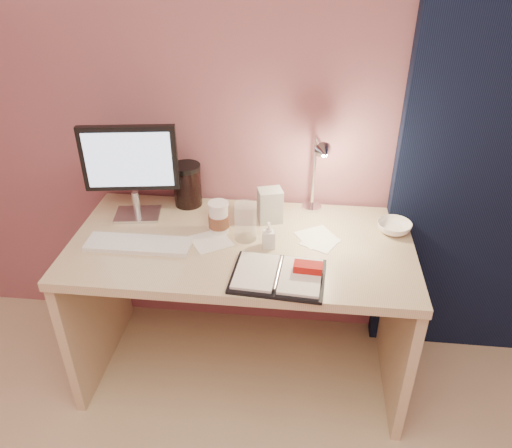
# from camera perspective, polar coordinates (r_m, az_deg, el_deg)

# --- Properties ---
(room) EXTENTS (3.50, 3.50, 3.50)m
(room) POSITION_cam_1_polar(r_m,az_deg,el_deg) (2.24, 24.69, 9.82)
(room) COLOR #C6B28E
(room) RESTS_ON ground
(desk) EXTENTS (1.40, 0.70, 0.73)m
(desk) POSITION_cam_1_polar(r_m,az_deg,el_deg) (2.23, -1.35, -5.83)
(desk) COLOR #CDB491
(desk) RESTS_ON ground
(monitor) EXTENTS (0.40, 0.17, 0.42)m
(monitor) POSITION_cam_1_polar(r_m,az_deg,el_deg) (2.16, -14.15, 6.67)
(monitor) COLOR silver
(monitor) RESTS_ON desk
(keyboard) EXTENTS (0.42, 0.13, 0.02)m
(keyboard) POSITION_cam_1_polar(r_m,az_deg,el_deg) (2.06, -13.28, -2.25)
(keyboard) COLOR white
(keyboard) RESTS_ON desk
(planner) EXTENTS (0.36, 0.28, 0.05)m
(planner) POSITION_cam_1_polar(r_m,az_deg,el_deg) (1.84, 2.83, -5.80)
(planner) COLOR black
(planner) RESTS_ON desk
(paper_a) EXTENTS (0.20, 0.20, 0.00)m
(paper_a) POSITION_cam_1_polar(r_m,az_deg,el_deg) (2.05, -5.16, -1.95)
(paper_a) COLOR white
(paper_a) RESTS_ON desk
(paper_b) EXTENTS (0.17, 0.17, 0.00)m
(paper_b) POSITION_cam_1_polar(r_m,az_deg,el_deg) (2.05, 7.34, -2.03)
(paper_b) COLOR white
(paper_b) RESTS_ON desk
(paper_c) EXTENTS (0.20, 0.20, 0.00)m
(paper_c) POSITION_cam_1_polar(r_m,az_deg,el_deg) (2.08, 6.97, -1.49)
(paper_c) COLOR white
(paper_c) RESTS_ON desk
(coffee_cup) EXTENTS (0.09, 0.09, 0.14)m
(coffee_cup) POSITION_cam_1_polar(r_m,az_deg,el_deg) (2.08, -4.28, 0.64)
(coffee_cup) COLOR white
(coffee_cup) RESTS_ON desk
(clear_cup) EXTENTS (0.09, 0.09, 0.16)m
(clear_cup) POSITION_cam_1_polar(r_m,az_deg,el_deg) (2.02, -1.22, 0.26)
(clear_cup) COLOR white
(clear_cup) RESTS_ON desk
(bowl) EXTENTS (0.15, 0.15, 0.04)m
(bowl) POSITION_cam_1_polar(r_m,az_deg,el_deg) (2.17, 15.50, -0.37)
(bowl) COLOR white
(bowl) RESTS_ON desk
(lotion_bottle) EXTENTS (0.06, 0.06, 0.11)m
(lotion_bottle) POSITION_cam_1_polar(r_m,az_deg,el_deg) (1.98, 1.47, -1.26)
(lotion_bottle) COLOR white
(lotion_bottle) RESTS_ON desk
(dark_jar) EXTENTS (0.12, 0.12, 0.18)m
(dark_jar) POSITION_cam_1_polar(r_m,az_deg,el_deg) (2.29, -7.83, 4.21)
(dark_jar) COLOR black
(dark_jar) RESTS_ON desk
(product_box) EXTENTS (0.12, 0.11, 0.15)m
(product_box) POSITION_cam_1_polar(r_m,az_deg,el_deg) (2.14, 1.61, 2.13)
(product_box) COLOR beige
(product_box) RESTS_ON desk
(desk_lamp) EXTENTS (0.12, 0.23, 0.38)m
(desk_lamp) POSITION_cam_1_polar(r_m,az_deg,el_deg) (2.10, 6.16, 6.13)
(desk_lamp) COLOR silver
(desk_lamp) RESTS_ON desk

